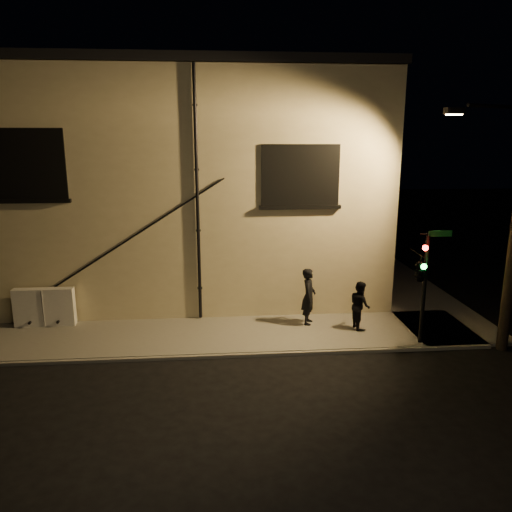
{
  "coord_description": "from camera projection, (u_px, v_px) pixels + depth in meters",
  "views": [
    {
      "loc": [
        -1.28,
        -13.44,
        6.25
      ],
      "look_at": [
        0.03,
        1.8,
        2.57
      ],
      "focal_mm": 35.0,
      "sensor_mm": 36.0,
      "label": 1
    }
  ],
  "objects": [
    {
      "name": "ground",
      "position": [
        260.0,
        355.0,
        14.59
      ],
      "size": [
        90.0,
        90.0,
        0.0
      ],
      "primitive_type": "plane",
      "color": "black"
    },
    {
      "name": "sidewalk",
      "position": [
        281.0,
        304.0,
        18.93
      ],
      "size": [
        21.0,
        16.0,
        0.12
      ],
      "color": "slate",
      "rests_on": "ground"
    },
    {
      "name": "building",
      "position": [
        174.0,
        179.0,
        22.02
      ],
      "size": [
        16.2,
        12.23,
        8.8
      ],
      "color": "beige",
      "rests_on": "ground"
    },
    {
      "name": "utility_cabinet",
      "position": [
        45.0,
        307.0,
        16.45
      ],
      "size": [
        1.94,
        0.33,
        1.27
      ],
      "primitive_type": "cube",
      "color": "white",
      "rests_on": "sidewalk"
    },
    {
      "name": "pedestrian_a",
      "position": [
        309.0,
        296.0,
        16.56
      ],
      "size": [
        0.64,
        0.8,
        1.9
      ],
      "primitive_type": "imported",
      "rotation": [
        0.0,
        0.0,
        1.27
      ],
      "color": "black",
      "rests_on": "sidewalk"
    },
    {
      "name": "pedestrian_b",
      "position": [
        360.0,
        305.0,
        16.2
      ],
      "size": [
        0.68,
        0.83,
        1.58
      ],
      "primitive_type": "imported",
      "rotation": [
        0.0,
        0.0,
        1.68
      ],
      "color": "black",
      "rests_on": "sidewalk"
    },
    {
      "name": "traffic_signal",
      "position": [
        421.0,
        270.0,
        14.59
      ],
      "size": [
        1.18,
        2.02,
        3.46
      ],
      "color": "black",
      "rests_on": "sidewalk"
    }
  ]
}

